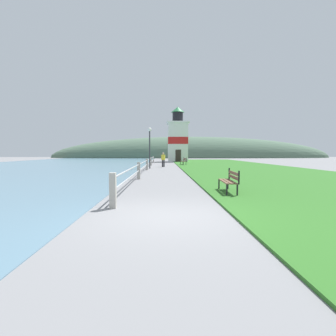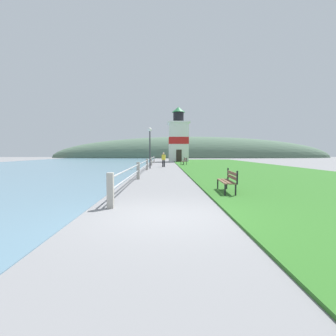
% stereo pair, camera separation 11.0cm
% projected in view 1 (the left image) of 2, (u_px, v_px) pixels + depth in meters
% --- Properties ---
extents(ground_plane, '(160.00, 160.00, 0.00)m').
position_uv_depth(ground_plane, '(167.00, 216.00, 6.48)').
color(ground_plane, slate).
extents(grass_verge, '(12.00, 58.16, 0.06)m').
position_uv_depth(grass_verge, '(241.00, 168.00, 25.98)').
color(grass_verge, '#2D6623').
rests_on(grass_verge, ground_plane).
extents(water_strip, '(24.00, 93.06, 0.01)m').
position_uv_depth(water_strip, '(19.00, 168.00, 25.55)').
color(water_strip, slate).
rests_on(water_strip, ground_plane).
extents(seawall_railing, '(0.18, 32.14, 1.01)m').
position_uv_depth(seawall_railing, '(147.00, 163.00, 23.36)').
color(seawall_railing, '#A8A399').
rests_on(seawall_railing, ground_plane).
extents(park_bench_near, '(0.55, 1.74, 0.94)m').
position_uv_depth(park_bench_near, '(230.00, 180.00, 10.08)').
color(park_bench_near, brown).
rests_on(park_bench_near, ground_plane).
extents(park_bench_midway, '(0.68, 1.69, 0.94)m').
position_uv_depth(park_bench_midway, '(184.00, 161.00, 32.20)').
color(park_bench_midway, brown).
rests_on(park_bench_midway, ground_plane).
extents(lighthouse, '(3.68, 3.68, 9.13)m').
position_uv_depth(lighthouse, '(178.00, 139.00, 43.86)').
color(lighthouse, white).
rests_on(lighthouse, ground_plane).
extents(person_strolling, '(0.42, 0.30, 1.55)m').
position_uv_depth(person_strolling, '(163.00, 159.00, 28.15)').
color(person_strolling, '#28282D').
rests_on(person_strolling, ground_plane).
extents(lamp_post, '(0.36, 0.36, 3.96)m').
position_uv_depth(lamp_post, '(150.00, 140.00, 25.30)').
color(lamp_post, '#333338').
rests_on(lamp_post, ground_plane).
extents(distant_hillside, '(80.00, 16.00, 12.00)m').
position_uv_depth(distant_hillside, '(191.00, 158.00, 75.28)').
color(distant_hillside, '#4C6651').
rests_on(distant_hillside, ground_plane).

